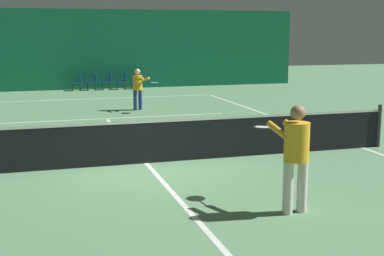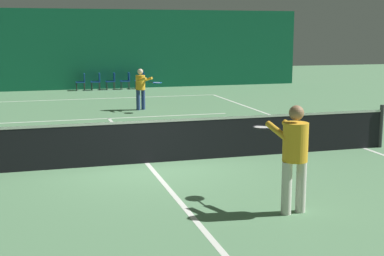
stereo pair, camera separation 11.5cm
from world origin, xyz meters
The scene contains 14 objects.
ground_plane centered at (0.00, 0.00, 0.00)m, with size 60.00×60.00×0.00m, color #56845B.
backdrop_curtain centered at (0.00, 15.98, 1.98)m, with size 23.00×0.12×3.97m.
court_line_baseline_far centered at (0.00, 11.90, 0.00)m, with size 11.00×0.10×0.00m.
court_line_service_far centered at (0.00, 6.40, 0.00)m, with size 8.25×0.10×0.00m.
court_line_sideline_right centered at (5.50, 0.00, 0.00)m, with size 0.10×23.80×0.00m.
court_line_centre centered at (0.00, 0.00, 0.00)m, with size 0.10×12.80×0.00m.
tennis_net centered at (0.00, 0.00, 0.51)m, with size 12.00×0.10×1.07m.
player_near centered at (1.59, -3.84, 1.01)m, with size 0.54×1.42×1.74m.
player_far centered at (1.43, 8.06, 0.89)m, with size 0.90×1.29×1.52m.
courtside_chair_0 centered at (-0.14, 15.43, 0.49)m, with size 0.44×0.44×0.84m.
courtside_chair_1 centered at (0.60, 15.43, 0.49)m, with size 0.44×0.44×0.84m.
courtside_chair_2 centered at (1.34, 15.43, 0.49)m, with size 0.44×0.44×0.84m.
courtside_chair_3 centered at (2.07, 15.43, 0.49)m, with size 0.44×0.44×0.84m.
courtside_chair_4 centered at (2.81, 15.43, 0.49)m, with size 0.44×0.44×0.84m.
Camera 2 is at (-2.22, -11.28, 2.86)m, focal length 50.00 mm.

